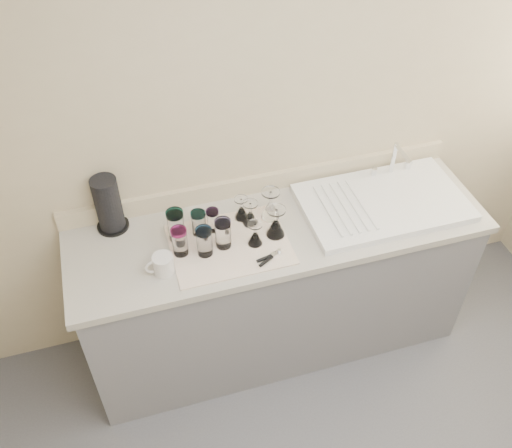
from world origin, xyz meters
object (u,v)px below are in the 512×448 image
object	(u,v)px
can_opener	(269,258)
goblet_front_right	(276,226)
tumbler_cyan	(198,223)
goblet_back_left	(250,216)
tumbler_blue	(204,241)
tumbler_magenta	(180,241)
goblet_back_right	(270,208)
tumbler_purple	(213,220)
sink_unit	(383,202)
tumbler_lavender	(223,233)
white_mug	(163,265)
paper_towel_roll	(108,205)
goblet_front_left	(255,237)
tumbler_teal	(176,225)
goblet_extra	(241,211)
tumbler_extra	(200,223)

from	to	relation	value
can_opener	goblet_front_right	bearing A→B (deg)	62.22
tumbler_cyan	goblet_back_left	world-z (taller)	same
tumbler_blue	can_opener	xyz separation A→B (m)	(0.27, -0.12, -0.07)
tumbler_magenta	goblet_back_right	size ratio (longest dim) A/B	0.91
tumbler_purple	tumbler_magenta	xyz separation A→B (m)	(-0.18, -0.11, 0.01)
sink_unit	goblet_back_right	world-z (taller)	sink_unit
goblet_back_left	goblet_back_right	xyz separation A→B (m)	(0.11, 0.02, 0.01)
tumbler_blue	tumbler_lavender	xyz separation A→B (m)	(0.09, 0.02, 0.00)
white_mug	paper_towel_roll	bearing A→B (deg)	117.00
goblet_front_left	can_opener	world-z (taller)	goblet_front_left
tumbler_lavender	tumbler_teal	bearing A→B (deg)	150.88
tumbler_teal	goblet_front_right	size ratio (longest dim) A/B	1.01
white_mug	tumbler_blue	bearing A→B (deg)	14.68
goblet_front_right	paper_towel_roll	xyz separation A→B (m)	(-0.74, 0.28, 0.08)
goblet_front_left	goblet_extra	distance (m)	0.19
tumbler_teal	tumbler_extra	xyz separation A→B (m)	(0.11, 0.00, -0.02)
tumbler_magenta	goblet_extra	size ratio (longest dim) A/B	1.20
tumbler_magenta	paper_towel_roll	bearing A→B (deg)	135.74
goblet_front_right	paper_towel_roll	world-z (taller)	paper_towel_roll
tumbler_magenta	tumbler_lavender	bearing A→B (deg)	-2.61
goblet_front_left	goblet_front_right	bearing A→B (deg)	14.73
goblet_front_right	can_opener	xyz separation A→B (m)	(-0.08, -0.14, -0.05)
tumbler_lavender	goblet_extra	distance (m)	0.21
tumbler_teal	tumbler_lavender	distance (m)	0.23
tumbler_blue	goblet_back_right	xyz separation A→B (m)	(0.36, 0.15, -0.02)
goblet_front_right	white_mug	distance (m)	0.56
tumbler_extra	goblet_back_right	bearing A→B (deg)	1.80
tumbler_magenta	goblet_back_right	world-z (taller)	goblet_back_right
tumbler_lavender	can_opener	size ratio (longest dim) A/B	1.21
sink_unit	goblet_extra	size ratio (longest dim) A/B	6.70
can_opener	tumbler_extra	bearing A→B (deg)	135.56
tumbler_cyan	paper_towel_roll	world-z (taller)	paper_towel_roll
paper_towel_roll	goblet_front_right	bearing A→B (deg)	-21.08
sink_unit	white_mug	xyz separation A→B (m)	(-1.14, -0.13, 0.03)
tumbler_purple	can_opener	size ratio (longest dim) A/B	0.96
sink_unit	tumbler_lavender	xyz separation A→B (m)	(-0.84, -0.05, 0.07)
tumbler_cyan	white_mug	xyz separation A→B (m)	(-0.20, -0.19, -0.03)
goblet_front_left	paper_towel_roll	world-z (taller)	paper_towel_roll
goblet_back_left	goblet_back_right	size ratio (longest dim) A/B	0.81
tumbler_magenta	goblet_back_left	bearing A→B (deg)	15.17
tumbler_magenta	goblet_front_left	world-z (taller)	tumbler_magenta
sink_unit	tumbler_extra	bearing A→B (deg)	176.26
tumbler_teal	tumbler_magenta	bearing A→B (deg)	-91.41
tumbler_purple	tumbler_magenta	world-z (taller)	tumbler_magenta
goblet_back_right	tumbler_teal	bearing A→B (deg)	-178.10
sink_unit	white_mug	world-z (taller)	sink_unit
tumbler_teal	tumbler_purple	world-z (taller)	tumbler_teal
tumbler_cyan	tumbler_magenta	world-z (taller)	tumbler_magenta
tumbler_magenta	tumbler_extra	bearing A→B (deg)	42.59
tumbler_blue	white_mug	world-z (taller)	tumbler_blue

